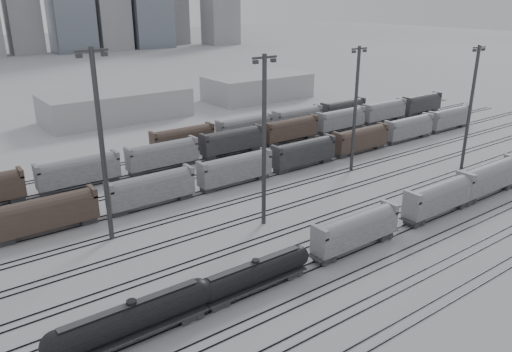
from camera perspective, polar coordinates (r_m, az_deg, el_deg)
ground at (r=67.06m, az=7.54°, el=-10.37°), size 900.00×900.00×0.00m
tracks at (r=78.94m, az=-1.25°, el=-5.19°), size 220.00×71.50×0.16m
tank_car_a at (r=54.48m, az=-13.88°, el=-15.51°), size 18.35×3.06×4.53m
tank_car_b at (r=60.88m, az=-0.05°, el=-11.07°), size 16.12×2.69×3.98m
hopper_car_a at (r=70.78m, az=11.33°, el=-5.93°), size 14.55×2.89×5.20m
hopper_car_b at (r=85.17m, az=20.31°, el=-2.12°), size 15.40×3.06×5.51m
hopper_car_c at (r=96.83m, az=25.06°, el=-0.08°), size 15.96×3.17×5.71m
light_mast_b at (r=71.55m, az=-17.24°, el=3.61°), size 4.40×0.70×27.51m
light_mast_c at (r=73.59m, az=0.93°, el=4.32°), size 4.16×0.67×26.01m
light_mast_d at (r=100.28m, az=11.29°, el=7.79°), size 3.94×0.63×24.62m
light_mast_e at (r=107.98m, az=23.32°, el=7.45°), size 3.96×0.63×24.77m
bg_string_near at (r=93.16m, az=-2.38°, el=0.65°), size 151.00×3.00×5.60m
bg_string_mid at (r=111.12m, az=-2.75°, el=3.89°), size 151.00×3.00×5.60m
bg_string_far at (r=127.29m, az=1.83°, el=6.01°), size 66.00×3.00×5.60m
warehouse_mid at (r=148.21m, az=-15.65°, el=7.78°), size 40.00×18.00×8.00m
warehouse_right at (r=171.92m, az=0.22°, el=10.14°), size 35.00×18.00×8.00m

